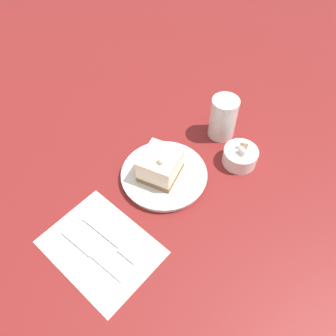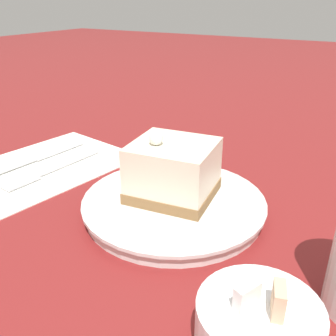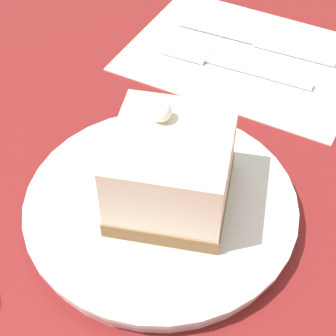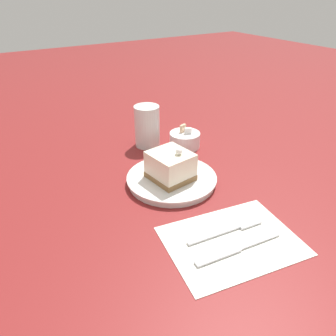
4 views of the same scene
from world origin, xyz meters
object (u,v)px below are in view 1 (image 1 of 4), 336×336
(knife, at_px, (86,250))
(drinking_glass, at_px, (223,118))
(fork, at_px, (114,242))
(sugar_bowl, at_px, (240,156))
(plate, at_px, (164,175))
(cake_slice, at_px, (160,165))

(knife, height_order, drinking_glass, drinking_glass)
(fork, relative_size, sugar_bowl, 1.86)
(plate, height_order, sugar_bowl, sugar_bowl)
(cake_slice, bearing_deg, knife, -13.92)
(plate, xyz_separation_m, sugar_bowl, (-0.15, 0.14, 0.01))
(knife, bearing_deg, cake_slice, 179.85)
(plate, xyz_separation_m, fork, (0.21, 0.00, -0.01))
(plate, xyz_separation_m, cake_slice, (0.01, -0.01, 0.04))
(fork, xyz_separation_m, sugar_bowl, (-0.36, 0.13, 0.02))
(knife, xyz_separation_m, drinking_glass, (-0.47, 0.09, 0.06))
(fork, height_order, knife, same)
(cake_slice, height_order, sugar_bowl, cake_slice)
(knife, distance_m, sugar_bowl, 0.44)
(fork, bearing_deg, drinking_glass, -179.96)
(knife, relative_size, sugar_bowl, 2.06)
(cake_slice, xyz_separation_m, knife, (0.25, -0.03, -0.05))
(fork, bearing_deg, sugar_bowl, 165.80)
(fork, bearing_deg, plate, -172.33)
(plate, distance_m, fork, 0.21)
(plate, bearing_deg, fork, 1.33)
(plate, bearing_deg, drinking_glass, 166.44)
(cake_slice, height_order, drinking_glass, drinking_glass)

